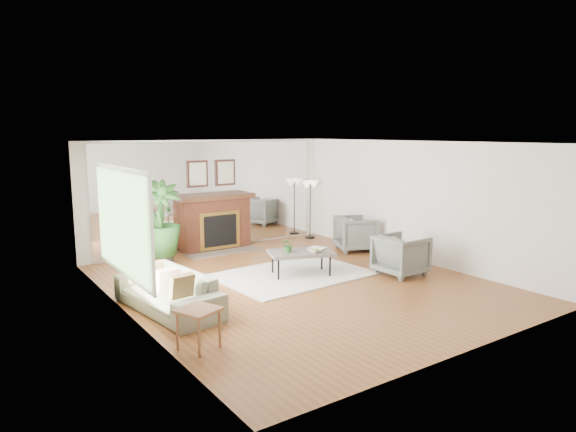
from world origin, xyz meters
TOP-DOWN VIEW (x-y plane):
  - ground at (0.00, 0.00)m, footprint 7.00×7.00m
  - wall_left at (-2.99, 0.00)m, footprint 0.02×7.00m
  - wall_right at (2.99, 0.00)m, footprint 0.02×7.00m
  - wall_back at (0.00, 3.49)m, footprint 6.00×0.02m
  - mirror_panel at (0.00, 3.47)m, footprint 5.40×0.04m
  - window_panel at (-2.96, 0.40)m, footprint 0.04×2.40m
  - fireplace at (0.00, 3.26)m, footprint 1.85×0.83m
  - area_rug at (0.22, 0.51)m, footprint 2.84×2.11m
  - coffee_table at (0.33, 0.40)m, footprint 1.34×1.05m
  - sofa at (-2.45, -0.01)m, footprint 1.06×2.14m
  - armchair_back at (2.60, 1.40)m, footprint 1.12×1.11m
  - armchair_front at (1.94, -0.60)m, footprint 0.85×0.83m
  - side_table at (-2.65, -1.55)m, footprint 0.59×0.59m
  - potted_ficus at (-1.63, 2.44)m, footprint 0.91×0.91m
  - floor_lamp at (2.56, 3.10)m, footprint 0.48×0.26m
  - tabletop_plant at (0.09, 0.48)m, footprint 0.30×0.28m
  - fruit_bowl at (0.49, 0.19)m, footprint 0.31×0.31m
  - book at (0.64, 0.37)m, footprint 0.31×0.35m

SIDE VIEW (x-z plane):
  - ground at x=0.00m, z-range 0.00..0.00m
  - area_rug at x=0.22m, z-range 0.00..0.03m
  - sofa at x=-2.45m, z-range 0.00..0.60m
  - armchair_front at x=1.94m, z-range 0.00..0.76m
  - armchair_back at x=2.60m, z-range 0.00..0.79m
  - coffee_table at x=0.33m, z-range 0.20..0.67m
  - side_table at x=-2.65m, z-range 0.18..0.70m
  - book at x=0.64m, z-range 0.47..0.49m
  - fruit_bowl at x=0.49m, z-range 0.47..0.54m
  - tabletop_plant at x=0.09m, z-range 0.47..0.75m
  - fireplace at x=0.00m, z-range -0.37..1.68m
  - potted_ficus at x=-1.63m, z-range 0.06..1.80m
  - floor_lamp at x=2.56m, z-range 0.52..1.98m
  - wall_left at x=-2.99m, z-range 0.00..2.50m
  - wall_right at x=2.99m, z-range 0.00..2.50m
  - wall_back at x=0.00m, z-range 0.00..2.50m
  - mirror_panel at x=0.00m, z-range 0.05..2.45m
  - window_panel at x=-2.96m, z-range 0.60..2.10m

